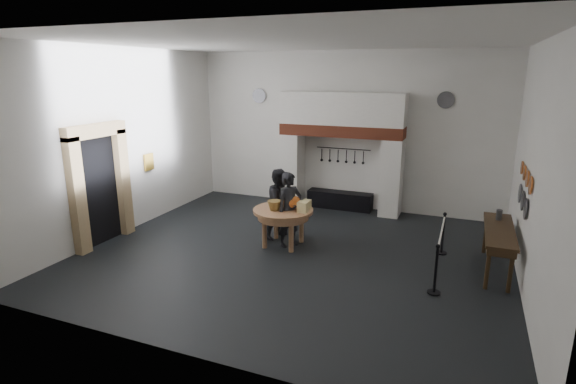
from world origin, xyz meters
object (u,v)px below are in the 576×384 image
at_px(work_table, 283,211).
at_px(visitor_near, 290,210).
at_px(side_table, 500,230).
at_px(barrier_post_far, 443,234).
at_px(visitor_far, 280,204).
at_px(barrier_post_near, 436,271).
at_px(iron_range, 340,200).

bearing_deg(work_table, visitor_near, 14.27).
relative_size(side_table, barrier_post_far, 2.44).
relative_size(visitor_near, visitor_far, 1.02).
relative_size(visitor_near, side_table, 0.79).
height_order(side_table, barrier_post_far, same).
relative_size(work_table, side_table, 0.63).
bearing_deg(barrier_post_near, visitor_near, 160.23).
xyz_separation_m(visitor_far, side_table, (4.79, -0.11, 0.02)).
relative_size(iron_range, side_table, 0.86).
bearing_deg(barrier_post_near, side_table, 54.19).
bearing_deg(barrier_post_near, iron_range, 124.17).
relative_size(iron_range, barrier_post_far, 2.11).
distance_m(visitor_near, side_table, 4.40).
bearing_deg(side_table, barrier_post_far, 154.02).
bearing_deg(visitor_far, iron_range, 3.00).
bearing_deg(iron_range, side_table, -36.07).
relative_size(work_table, visitor_near, 0.79).
height_order(visitor_far, side_table, visitor_far).
xyz_separation_m(visitor_near, visitor_far, (-0.40, 0.40, -0.02)).
bearing_deg(visitor_far, visitor_near, -118.54).
bearing_deg(barrier_post_near, visitor_far, 156.81).
bearing_deg(side_table, visitor_far, 178.64).
xyz_separation_m(visitor_near, barrier_post_far, (3.32, 0.81, -0.42)).
xyz_separation_m(iron_range, barrier_post_near, (3.03, -4.47, 0.20)).
height_order(iron_range, visitor_near, visitor_near).
height_order(visitor_far, barrier_post_near, visitor_far).
bearing_deg(barrier_post_near, work_table, 161.53).
height_order(iron_range, barrier_post_far, barrier_post_far).
xyz_separation_m(visitor_near, barrier_post_near, (3.32, -1.19, -0.42)).
height_order(visitor_near, barrier_post_near, visitor_near).
height_order(barrier_post_near, barrier_post_far, same).
distance_m(visitor_near, barrier_post_far, 3.44).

